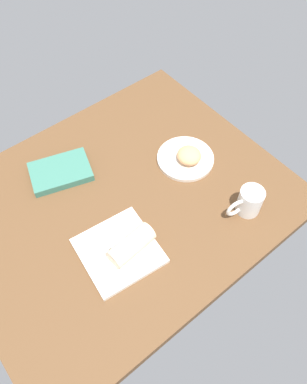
% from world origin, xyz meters
% --- Properties ---
extents(dining_table, '(1.10, 0.90, 0.04)m').
position_xyz_m(dining_table, '(0.00, 0.00, 0.02)').
color(dining_table, brown).
rests_on(dining_table, ground).
extents(round_plate, '(0.21, 0.21, 0.01)m').
position_xyz_m(round_plate, '(-0.29, 0.01, 0.05)').
color(round_plate, silver).
rests_on(round_plate, dining_table).
extents(scone_pastry, '(0.10, 0.11, 0.05)m').
position_xyz_m(scone_pastry, '(-0.29, 0.02, 0.08)').
color(scone_pastry, tan).
rests_on(scone_pastry, round_plate).
extents(square_plate, '(0.25, 0.25, 0.02)m').
position_xyz_m(square_plate, '(0.12, 0.16, 0.05)').
color(square_plate, white).
rests_on(square_plate, dining_table).
extents(sauce_cup, '(0.05, 0.05, 0.02)m').
position_xyz_m(sauce_cup, '(0.16, 0.12, 0.07)').
color(sauce_cup, silver).
rests_on(sauce_cup, square_plate).
extents(breakfast_wrap, '(0.15, 0.08, 0.06)m').
position_xyz_m(breakfast_wrap, '(0.09, 0.18, 0.09)').
color(breakfast_wrap, beige).
rests_on(breakfast_wrap, square_plate).
extents(book_stack, '(0.24, 0.20, 0.03)m').
position_xyz_m(book_stack, '(0.10, -0.22, 0.05)').
color(book_stack, '#387260').
rests_on(book_stack, dining_table).
extents(coffee_mug, '(0.13, 0.08, 0.10)m').
position_xyz_m(coffee_mug, '(-0.30, 0.30, 0.09)').
color(coffee_mug, white).
rests_on(coffee_mug, dining_table).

